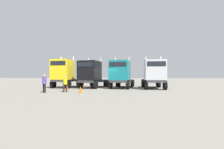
# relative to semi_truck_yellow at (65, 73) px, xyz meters

# --- Properties ---
(ground) EXTENTS (200.00, 200.00, 0.00)m
(ground) POSITION_rel_semi_truck_yellow_xyz_m (6.25, -1.21, -2.01)
(ground) COLOR gray
(semi_truck_yellow) EXTENTS (3.03, 5.98, 4.43)m
(semi_truck_yellow) POSITION_rel_semi_truck_yellow_xyz_m (0.00, 0.00, 0.00)
(semi_truck_yellow) COLOR #333338
(semi_truck_yellow) RESTS_ON ground
(semi_truck_black) EXTENTS (3.72, 6.38, 4.20)m
(semi_truck_black) POSITION_rel_semi_truck_yellow_xyz_m (3.86, -0.10, -0.10)
(semi_truck_black) COLOR #333338
(semi_truck_black) RESTS_ON ground
(semi_truck_teal) EXTENTS (3.41, 6.68, 4.19)m
(semi_truck_teal) POSITION_rel_semi_truck_yellow_xyz_m (7.87, -0.22, -0.12)
(semi_truck_teal) COLOR #333338
(semi_truck_teal) RESTS_ON ground
(semi_truck_silver) EXTENTS (2.55, 6.28, 4.17)m
(semi_truck_silver) POSITION_rel_semi_truck_yellow_xyz_m (12.06, -0.69, -0.13)
(semi_truck_silver) COLOR #333338
(semi_truck_silver) RESTS_ON ground
(visitor_in_hivis) EXTENTS (0.56, 0.56, 1.61)m
(visitor_in_hivis) POSITION_rel_semi_truck_yellow_xyz_m (2.50, -5.72, -1.08)
(visitor_in_hivis) COLOR #272727
(visitor_in_hivis) RESTS_ON ground
(visitor_with_camera) EXTENTS (0.55, 0.55, 1.79)m
(visitor_with_camera) POSITION_rel_semi_truck_yellow_xyz_m (0.67, -6.46, -0.97)
(visitor_with_camera) COLOR black
(visitor_with_camera) RESTS_ON ground
(traffic_cone_near) EXTENTS (0.36, 0.36, 0.74)m
(traffic_cone_near) POSITION_rel_semi_truck_yellow_xyz_m (2.15, -4.36, -1.63)
(traffic_cone_near) COLOR #F2590C
(traffic_cone_near) RESTS_ON ground
(traffic_cone_mid) EXTENTS (0.36, 0.36, 0.65)m
(traffic_cone_mid) POSITION_rel_semi_truck_yellow_xyz_m (4.34, -6.47, -1.68)
(traffic_cone_mid) COLOR #F2590C
(traffic_cone_mid) RESTS_ON ground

